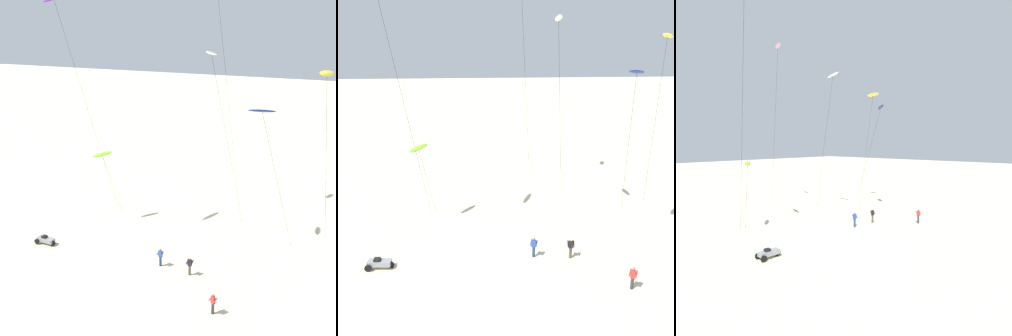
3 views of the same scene
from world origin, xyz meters
TOP-DOWN VIEW (x-y plane):
  - ground_plane at (0.00, 0.00)m, footprint 260.00×260.00m
  - kite_navy at (12.28, 4.85)m, footprint 3.52×7.25m
  - kite_yellow at (16.21, 8.99)m, footprint 2.13×4.89m
  - kite_pink at (5.01, 16.63)m, footprint 2.53×5.77m
  - kite_white at (7.11, 8.40)m, footprint 2.53×6.61m
  - kite_lime at (-4.40, 9.08)m, footprint 1.76×3.26m
  - kite_flyer_nearest at (7.59, 2.50)m, footprint 0.59×0.57m
  - kite_flyer_middle at (10.90, -1.58)m, footprint 0.72×0.71m
  - kite_flyer_furthest at (4.78, 2.84)m, footprint 0.66×0.64m
  - beach_buggy at (-6.83, 2.14)m, footprint 2.08×1.06m

SIDE VIEW (x-z plane):
  - ground_plane at x=0.00m, z-range 0.00..0.00m
  - beach_buggy at x=-6.83m, z-range 0.02..0.84m
  - kite_flyer_nearest at x=7.59m, z-range 0.06..1.73m
  - kite_flyer_middle at x=10.90m, z-range 0.06..1.73m
  - kite_flyer_furthest at x=4.78m, z-range 0.06..1.73m
  - kite_lime at x=-4.40m, z-range 3.38..10.89m
  - kite_navy at x=12.28m, z-range 6.55..20.70m
  - kite_yellow at x=16.21m, z-range 7.85..24.43m
  - kite_white at x=7.11m, z-range 8.24..26.08m
  - kite_pink at x=5.01m, z-range 10.37..32.78m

